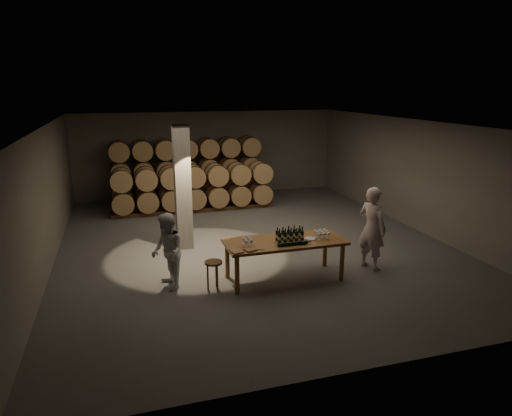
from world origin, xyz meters
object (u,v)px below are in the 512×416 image
object	(u,v)px
stool	(214,267)
person_woman	(168,252)
person_man	(372,228)
tasting_table	(285,245)
bottle_cluster	(290,235)
plate	(310,239)
notebook_near	(251,250)

from	to	relation	value
stool	person_woman	bearing A→B (deg)	158.64
person_man	stool	bearing A→B (deg)	68.25
stool	tasting_table	bearing A→B (deg)	2.98
tasting_table	person_man	xyz separation A→B (m)	(2.15, 0.03, 0.18)
bottle_cluster	person_woman	bearing A→B (deg)	173.51
plate	person_man	size ratio (longest dim) A/B	0.13
notebook_near	person_woman	world-z (taller)	person_woman
notebook_near	person_woman	bearing A→B (deg)	140.74
person_woman	person_man	bearing A→B (deg)	77.90
tasting_table	bottle_cluster	bearing A→B (deg)	-15.42
tasting_table	stool	size ratio (longest dim) A/B	4.17
bottle_cluster	notebook_near	world-z (taller)	bottle_cluster
bottle_cluster	notebook_near	bearing A→B (deg)	-160.22
notebook_near	stool	distance (m)	0.87
bottle_cluster	person_woman	xyz separation A→B (m)	(-2.59, 0.29, -0.20)
plate	notebook_near	bearing A→B (deg)	-167.73
notebook_near	person_man	bearing A→B (deg)	-9.51
tasting_table	notebook_near	size ratio (longest dim) A/B	11.39
person_man	person_woman	distance (m)	4.64
tasting_table	bottle_cluster	world-z (taller)	bottle_cluster
person_woman	tasting_table	bearing A→B (deg)	74.71
person_woman	stool	bearing A→B (deg)	59.45
tasting_table	person_man	size ratio (longest dim) A/B	1.34
tasting_table	bottle_cluster	size ratio (longest dim) A/B	4.35
person_man	person_woman	world-z (taller)	person_man
bottle_cluster	person_man	distance (m)	2.05
person_man	plate	bearing A→B (deg)	70.06
tasting_table	notebook_near	xyz separation A→B (m)	(-0.88, -0.38, 0.12)
stool	person_man	bearing A→B (deg)	1.73
stool	person_man	world-z (taller)	person_man
bottle_cluster	plate	size ratio (longest dim) A/B	2.39
notebook_near	person_woman	size ratio (longest dim) A/B	0.14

